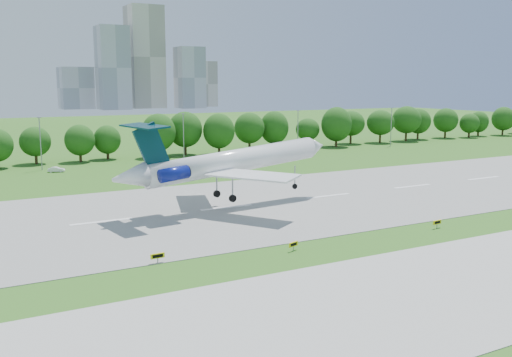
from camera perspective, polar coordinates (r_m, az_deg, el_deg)
name	(u,v)px	position (r m, az deg, el deg)	size (l,w,h in m)	color
ground	(314,247)	(70.94, 5.85, -6.79)	(600.00, 600.00, 0.00)	#306019
runway	(227,208)	(91.99, -2.96, -2.93)	(400.00, 45.00, 0.08)	gray
taxiway	(421,293)	(57.75, 16.14, -10.94)	(400.00, 23.00, 0.08)	#ADADA8
tree_line	(116,136)	(153.66, -13.85, 4.14)	(288.40, 8.40, 10.40)	#382314
light_poles	(116,139)	(143.39, -13.80, 3.84)	(175.90, 0.25, 12.19)	gray
skyline	(141,69)	(467.89, -11.42, 10.64)	(127.00, 52.00, 80.00)	#B2B2B7
airliner	(225,162)	(90.27, -3.13, 1.67)	(40.13, 28.91, 12.96)	white
taxi_sign_left	(158,256)	(64.93, -9.82, -7.65)	(1.64, 0.28, 1.15)	gray
taxi_sign_centre	(293,244)	(68.78, 3.77, -6.58)	(1.52, 0.68, 1.09)	gray
taxi_sign_right	(437,222)	(82.91, 17.66, -4.20)	(1.61, 0.38, 1.12)	gray
service_vehicle_a	(56,169)	(136.25, -19.34, 0.86)	(1.26, 3.61, 1.19)	white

